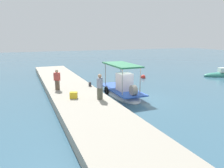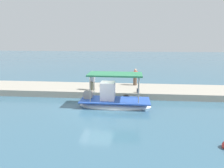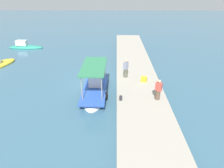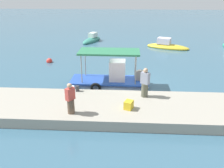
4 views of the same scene
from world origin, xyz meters
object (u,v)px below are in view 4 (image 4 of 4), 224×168
(fisherman_near_bollard, at_px, (70,100))
(fisherman_by_crate, at_px, (145,84))
(cargo_crate, at_px, (129,105))
(moored_boat_mid, at_px, (167,46))
(main_fishing_boat, at_px, (111,81))
(mooring_bollard, at_px, (77,88))
(moored_boat_far, at_px, (92,40))
(marker_buoy, at_px, (49,61))

(fisherman_near_bollard, relative_size, fisherman_by_crate, 0.94)
(cargo_crate, relative_size, moored_boat_mid, 0.10)
(main_fishing_boat, distance_m, mooring_bollard, 2.96)
(moored_boat_mid, height_order, moored_boat_far, moored_boat_mid)
(mooring_bollard, bearing_deg, fisherman_near_bollard, -85.54)
(marker_buoy, bearing_deg, cargo_crate, -53.48)
(fisherman_near_bollard, relative_size, moored_boat_far, 0.39)
(cargo_crate, bearing_deg, moored_boat_far, 103.55)
(fisherman_near_bollard, relative_size, moored_boat_mid, 0.32)
(mooring_bollard, bearing_deg, fisherman_by_crate, -7.34)
(fisherman_near_bollard, xyz_separation_m, mooring_bollard, (-0.22, 2.85, -0.58))
(marker_buoy, bearing_deg, moored_boat_mid, 28.14)
(fisherman_by_crate, bearing_deg, moored_boat_mid, 76.43)
(fisherman_by_crate, distance_m, mooring_bollard, 4.26)
(cargo_crate, height_order, moored_boat_far, moored_boat_far)
(moored_boat_far, bearing_deg, fisherman_by_crate, -72.43)
(marker_buoy, distance_m, moored_boat_far, 9.83)
(fisherman_by_crate, relative_size, marker_buoy, 3.17)
(fisherman_near_bollard, xyz_separation_m, moored_boat_far, (-1.69, 20.17, -1.13))
(moored_boat_far, bearing_deg, fisherman_near_bollard, -85.20)
(moored_boat_mid, bearing_deg, fisherman_by_crate, -103.57)
(main_fishing_boat, relative_size, marker_buoy, 10.11)
(moored_boat_far, bearing_deg, main_fishing_boat, -77.16)
(main_fishing_boat, xyz_separation_m, fisherman_by_crate, (2.20, -2.72, 0.94))
(mooring_bollard, height_order, cargo_crate, cargo_crate)
(mooring_bollard, distance_m, marker_buoy, 8.98)
(fisherman_near_bollard, height_order, cargo_crate, fisherman_near_bollard)
(fisherman_near_bollard, bearing_deg, cargo_crate, 12.39)
(cargo_crate, distance_m, moored_boat_far, 20.08)
(fisherman_by_crate, height_order, moored_boat_far, fisherman_by_crate)
(moored_boat_mid, distance_m, moored_boat_far, 9.72)
(fisherman_by_crate, xyz_separation_m, marker_buoy, (-8.41, 8.43, -1.28))
(marker_buoy, xyz_separation_m, moored_boat_mid, (12.00, 6.42, 0.10))
(fisherman_by_crate, distance_m, moored_boat_far, 18.77)
(main_fishing_boat, xyz_separation_m, moored_boat_mid, (5.78, 12.12, -0.24))
(mooring_bollard, height_order, moored_boat_mid, moored_boat_mid)
(main_fishing_boat, bearing_deg, fisherman_by_crate, -51.01)
(main_fishing_boat, bearing_deg, fisherman_near_bollard, -109.26)
(mooring_bollard, bearing_deg, moored_boat_mid, 61.51)
(mooring_bollard, relative_size, cargo_crate, 0.71)
(fisherman_by_crate, distance_m, cargo_crate, 1.99)
(main_fishing_boat, bearing_deg, moored_boat_far, 102.84)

